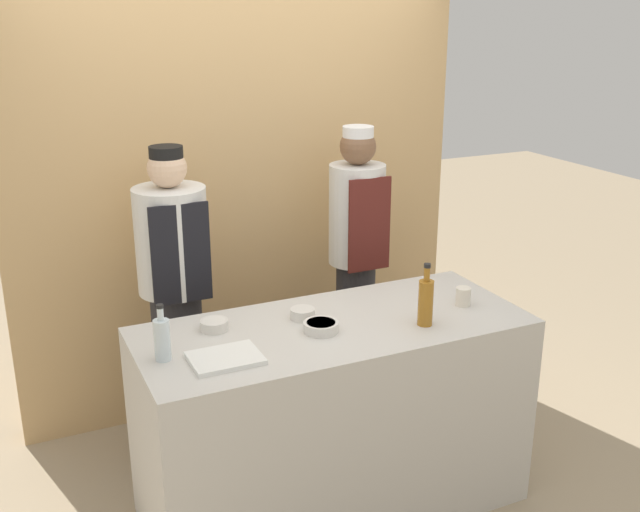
# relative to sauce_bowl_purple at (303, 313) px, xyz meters

# --- Properties ---
(ground_plane) EXTENTS (14.00, 14.00, 0.00)m
(ground_plane) POSITION_rel_sauce_bowl_purple_xyz_m (0.10, -0.12, -0.98)
(ground_plane) COLOR tan
(cabinet_wall) EXTENTS (2.66, 0.18, 2.40)m
(cabinet_wall) POSITION_rel_sauce_bowl_purple_xyz_m (0.10, 1.14, 0.22)
(cabinet_wall) COLOR tan
(cabinet_wall) RESTS_ON ground_plane
(counter) EXTENTS (1.78, 0.75, 0.96)m
(counter) POSITION_rel_sauce_bowl_purple_xyz_m (0.10, -0.12, -0.51)
(counter) COLOR beige
(counter) RESTS_ON ground_plane
(sauce_bowl_purple) EXTENTS (0.11, 0.11, 0.05)m
(sauce_bowl_purple) POSITION_rel_sauce_bowl_purple_xyz_m (0.00, 0.00, 0.00)
(sauce_bowl_purple) COLOR silver
(sauce_bowl_purple) RESTS_ON counter
(sauce_bowl_brown) EXTENTS (0.16, 0.16, 0.04)m
(sauce_bowl_brown) POSITION_rel_sauce_bowl_purple_xyz_m (0.02, -0.16, -0.00)
(sauce_bowl_brown) COLOR silver
(sauce_bowl_brown) RESTS_ON counter
(sauce_bowl_white) EXTENTS (0.12, 0.12, 0.05)m
(sauce_bowl_white) POSITION_rel_sauce_bowl_purple_xyz_m (-0.40, 0.05, -0.00)
(sauce_bowl_white) COLOR silver
(sauce_bowl_white) RESTS_ON counter
(cutting_board) EXTENTS (0.29, 0.22, 0.02)m
(cutting_board) POSITION_rel_sauce_bowl_purple_xyz_m (-0.45, -0.26, -0.02)
(cutting_board) COLOR white
(cutting_board) RESTS_ON counter
(bottle_amber) EXTENTS (0.07, 0.07, 0.29)m
(bottle_amber) POSITION_rel_sauce_bowl_purple_xyz_m (0.47, -0.29, 0.09)
(bottle_amber) COLOR #9E661E
(bottle_amber) RESTS_ON counter
(bottle_clear) EXTENTS (0.07, 0.07, 0.24)m
(bottle_clear) POSITION_rel_sauce_bowl_purple_xyz_m (-0.68, -0.14, 0.07)
(bottle_clear) COLOR silver
(bottle_clear) RESTS_ON counter
(cup_cream) EXTENTS (0.07, 0.07, 0.09)m
(cup_cream) POSITION_rel_sauce_bowl_purple_xyz_m (0.76, -0.18, 0.02)
(cup_cream) COLOR silver
(cup_cream) RESTS_ON counter
(chef_left) EXTENTS (0.37, 0.37, 1.68)m
(chef_left) POSITION_rel_sauce_bowl_purple_xyz_m (-0.42, 0.67, -0.08)
(chef_left) COLOR #28282D
(chef_left) RESTS_ON ground_plane
(chef_right) EXTENTS (0.31, 0.31, 1.70)m
(chef_right) POSITION_rel_sauce_bowl_purple_xyz_m (0.63, 0.67, -0.05)
(chef_right) COLOR #28282D
(chef_right) RESTS_ON ground_plane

